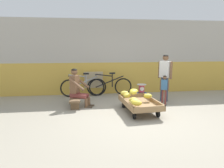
# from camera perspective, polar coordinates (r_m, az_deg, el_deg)

# --- Properties ---
(ground_plane) EXTENTS (80.00, 80.00, 0.00)m
(ground_plane) POSITION_cam_1_polar(r_m,az_deg,el_deg) (5.25, 7.31, -9.49)
(ground_plane) COLOR gray
(back_wall) EXTENTS (16.00, 0.30, 2.79)m
(back_wall) POSITION_cam_1_polar(r_m,az_deg,el_deg) (7.94, 1.79, 7.52)
(back_wall) COLOR gold
(back_wall) RESTS_ON ground
(banana_cart) EXTENTS (0.95, 1.50, 0.36)m
(banana_cart) POSITION_cam_1_polar(r_m,az_deg,el_deg) (5.68, 7.68, -5.42)
(banana_cart) COLOR #99754C
(banana_cart) RESTS_ON ground
(banana_pile) EXTENTS (0.84, 1.35, 0.26)m
(banana_pile) POSITION_cam_1_polar(r_m,az_deg,el_deg) (5.56, 6.11, -3.42)
(banana_pile) COLOR yellow
(banana_pile) RESTS_ON banana_cart
(low_bench) EXTENTS (0.32, 1.10, 0.27)m
(low_bench) POSITION_cam_1_polar(r_m,az_deg,el_deg) (6.34, -10.23, -4.23)
(low_bench) COLOR brown
(low_bench) RESTS_ON ground
(vendor_seated) EXTENTS (0.74, 0.62, 1.14)m
(vendor_seated) POSITION_cam_1_polar(r_m,az_deg,el_deg) (6.23, -9.60, -1.01)
(vendor_seated) COLOR brown
(vendor_seated) RESTS_ON ground
(plastic_crate) EXTENTS (0.36, 0.28, 0.30)m
(plastic_crate) POSITION_cam_1_polar(r_m,az_deg,el_deg) (6.72, 8.17, -3.79)
(plastic_crate) COLOR #234CA8
(plastic_crate) RESTS_ON ground
(weighing_scale) EXTENTS (0.30, 0.30, 0.29)m
(weighing_scale) POSITION_cam_1_polar(r_m,az_deg,el_deg) (6.66, 8.23, -1.25)
(weighing_scale) COLOR #28282D
(weighing_scale) RESTS_ON plastic_crate
(bicycle_near_left) EXTENTS (1.66, 0.48, 0.86)m
(bicycle_near_left) POSITION_cam_1_polar(r_m,az_deg,el_deg) (7.48, -7.97, -0.77)
(bicycle_near_left) COLOR black
(bicycle_near_left) RESTS_ON ground
(bicycle_far_left) EXTENTS (1.66, 0.48, 0.86)m
(bicycle_far_left) POSITION_cam_1_polar(r_m,az_deg,el_deg) (7.54, -0.71, -0.58)
(bicycle_far_left) COLOR black
(bicycle_far_left) RESTS_ON ground
(sign_board) EXTENTS (0.70, 0.25, 0.88)m
(sign_board) POSITION_cam_1_polar(r_m,az_deg,el_deg) (7.76, -5.16, 0.31)
(sign_board) COLOR #C6B289
(sign_board) RESTS_ON ground
(customer_adult) EXTENTS (0.36, 0.39, 1.53)m
(customer_adult) POSITION_cam_1_polar(r_m,az_deg,el_deg) (6.87, 14.56, 3.10)
(customer_adult) COLOR #38425B
(customer_adult) RESTS_ON ground
(customer_child) EXTENTS (0.24, 0.21, 0.91)m
(customer_child) POSITION_cam_1_polar(r_m,az_deg,el_deg) (6.50, 14.40, -0.75)
(customer_child) COLOR brown
(customer_child) RESTS_ON ground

